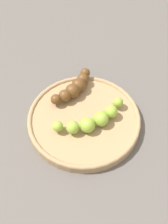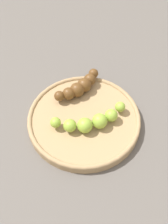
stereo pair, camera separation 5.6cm
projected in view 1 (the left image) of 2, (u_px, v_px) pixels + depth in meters
name	position (u px, v px, depth m)	size (l,w,h in m)	color
ground_plane	(84.00, 122.00, 0.59)	(2.40, 2.40, 0.00)	#56514C
fruit_bowl	(84.00, 119.00, 0.58)	(0.24, 0.24, 0.02)	#A08259
banana_green	(93.00, 120.00, 0.55)	(0.13, 0.11, 0.03)	#8CAD38
banana_overripe	(74.00, 87.00, 0.61)	(0.12, 0.06, 0.03)	#593819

